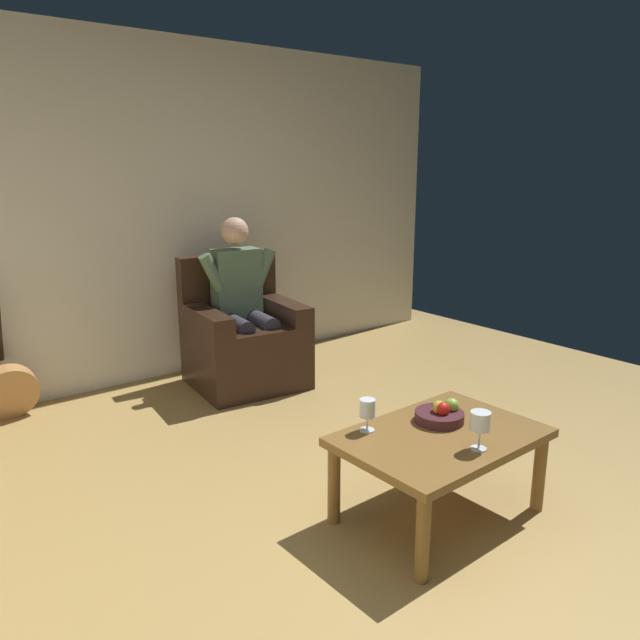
{
  "coord_description": "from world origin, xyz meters",
  "views": [
    {
      "loc": [
        1.67,
        1.58,
        1.64
      ],
      "look_at": [
        -0.55,
        -1.23,
        0.72
      ],
      "focal_mm": 34.61,
      "sensor_mm": 36.0,
      "label": 1
    }
  ],
  "objects_px": {
    "person_seated": "(243,298)",
    "coffee_table": "(440,445)",
    "wine_glass_far": "(480,423)",
    "wine_glass_near": "(367,410)",
    "fruit_bowl": "(441,414)",
    "armchair": "(243,341)",
    "guitar": "(8,387)"
  },
  "relations": [
    {
      "from": "person_seated",
      "to": "coffee_table",
      "type": "bearing_deg",
      "value": 90.53
    },
    {
      "from": "wine_glass_far",
      "to": "wine_glass_near",
      "type": "bearing_deg",
      "value": -60.45
    },
    {
      "from": "coffee_table",
      "to": "wine_glass_near",
      "type": "bearing_deg",
      "value": -43.36
    },
    {
      "from": "person_seated",
      "to": "wine_glass_far",
      "type": "height_order",
      "value": "person_seated"
    },
    {
      "from": "fruit_bowl",
      "to": "armchair",
      "type": "bearing_deg",
      "value": -93.95
    },
    {
      "from": "armchair",
      "to": "wine_glass_near",
      "type": "height_order",
      "value": "armchair"
    },
    {
      "from": "coffee_table",
      "to": "fruit_bowl",
      "type": "bearing_deg",
      "value": -137.67
    },
    {
      "from": "wine_glass_near",
      "to": "armchair",
      "type": "bearing_deg",
      "value": -104.4
    },
    {
      "from": "coffee_table",
      "to": "guitar",
      "type": "height_order",
      "value": "guitar"
    },
    {
      "from": "fruit_bowl",
      "to": "guitar",
      "type": "bearing_deg",
      "value": -59.65
    },
    {
      "from": "armchair",
      "to": "wine_glass_near",
      "type": "distance_m",
      "value": 1.98
    },
    {
      "from": "wine_glass_near",
      "to": "wine_glass_far",
      "type": "bearing_deg",
      "value": 119.55
    },
    {
      "from": "wine_glass_near",
      "to": "coffee_table",
      "type": "bearing_deg",
      "value": 136.64
    },
    {
      "from": "wine_glass_near",
      "to": "guitar",
      "type": "bearing_deg",
      "value": -64.83
    },
    {
      "from": "coffee_table",
      "to": "fruit_bowl",
      "type": "relative_size",
      "value": 4.0
    },
    {
      "from": "guitar",
      "to": "person_seated",
      "type": "bearing_deg",
      "value": 165.76
    },
    {
      "from": "wine_glass_far",
      "to": "fruit_bowl",
      "type": "distance_m",
      "value": 0.33
    },
    {
      "from": "armchair",
      "to": "wine_glass_far",
      "type": "relative_size",
      "value": 5.49
    },
    {
      "from": "person_seated",
      "to": "guitar",
      "type": "relative_size",
      "value": 1.33
    },
    {
      "from": "guitar",
      "to": "wine_glass_near",
      "type": "bearing_deg",
      "value": 115.17
    },
    {
      "from": "coffee_table",
      "to": "wine_glass_far",
      "type": "bearing_deg",
      "value": 91.01
    },
    {
      "from": "person_seated",
      "to": "wine_glass_far",
      "type": "distance_m",
      "value": 2.35
    },
    {
      "from": "coffee_table",
      "to": "person_seated",
      "type": "bearing_deg",
      "value": -96.44
    },
    {
      "from": "guitar",
      "to": "wine_glass_far",
      "type": "xyz_separation_m",
      "value": [
        -1.33,
        2.73,
        0.33
      ]
    },
    {
      "from": "coffee_table",
      "to": "wine_glass_far",
      "type": "relative_size",
      "value": 5.42
    },
    {
      "from": "wine_glass_near",
      "to": "wine_glass_far",
      "type": "relative_size",
      "value": 0.89
    },
    {
      "from": "person_seated",
      "to": "coffee_table",
      "type": "relative_size",
      "value": 1.32
    },
    {
      "from": "armchair",
      "to": "wine_glass_far",
      "type": "height_order",
      "value": "armchair"
    },
    {
      "from": "wine_glass_near",
      "to": "fruit_bowl",
      "type": "relative_size",
      "value": 0.66
    },
    {
      "from": "coffee_table",
      "to": "guitar",
      "type": "xyz_separation_m",
      "value": [
        1.32,
        -2.52,
        -0.15
      ]
    },
    {
      "from": "armchair",
      "to": "coffee_table",
      "type": "xyz_separation_m",
      "value": [
        0.24,
        2.14,
        0.03
      ]
    },
    {
      "from": "armchair",
      "to": "fruit_bowl",
      "type": "xyz_separation_m",
      "value": [
        0.14,
        2.05,
        0.13
      ]
    }
  ]
}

